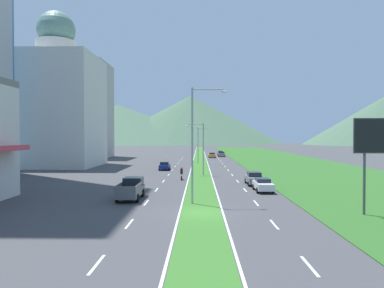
{
  "coord_description": "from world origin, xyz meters",
  "views": [
    {
      "loc": [
        -0.15,
        -29.18,
        6.18
      ],
      "look_at": [
        -1.36,
        30.39,
        4.93
      ],
      "focal_mm": 34.2,
      "sensor_mm": 36.0,
      "label": 1
    }
  ],
  "objects": [
    {
      "name": "car_2",
      "position": [
        6.85,
        17.49,
        0.81
      ],
      "size": [
        2.03,
        4.77,
        1.62
      ],
      "rotation": [
        0.0,
        0.0,
        -1.57
      ],
      "color": "slate",
      "rests_on": "ground_plane"
    },
    {
      "name": "lane_dash_right_3",
      "position": [
        5.1,
        4.6,
        0.01
      ],
      "size": [
        0.16,
        2.8,
        0.01
      ],
      "primitive_type": "cube",
      "color": "silver",
      "rests_on": "ground_plane"
    },
    {
      "name": "lane_dash_right_6",
      "position": [
        5.1,
        29.2,
        0.01
      ],
      "size": [
        0.16,
        2.8,
        0.01
      ],
      "primitive_type": "cube",
      "color": "silver",
      "rests_on": "ground_plane"
    },
    {
      "name": "lane_dash_right_2",
      "position": [
        5.1,
        -3.6,
        0.01
      ],
      "size": [
        0.16,
        2.8,
        0.01
      ],
      "primitive_type": "cube",
      "color": "silver",
      "rests_on": "ground_plane"
    },
    {
      "name": "lane_dash_left_8",
      "position": [
        -5.1,
        45.59,
        0.01
      ],
      "size": [
        0.16,
        2.8,
        0.01
      ],
      "primitive_type": "cube",
      "color": "silver",
      "rests_on": "ground_plane"
    },
    {
      "name": "lane_dash_left_6",
      "position": [
        -5.1,
        29.2,
        0.01
      ],
      "size": [
        0.16,
        2.8,
        0.01
      ],
      "primitive_type": "cube",
      "color": "silver",
      "rests_on": "ground_plane"
    },
    {
      "name": "edge_line_median_left",
      "position": [
        -1.75,
        60.0,
        0.01
      ],
      "size": [
        0.16,
        240.0,
        0.01
      ],
      "primitive_type": "cube",
      "color": "silver",
      "rests_on": "ground_plane"
    },
    {
      "name": "lane_dash_left_1",
      "position": [
        -5.1,
        -11.8,
        0.01
      ],
      "size": [
        0.16,
        2.8,
        0.01
      ],
      "primitive_type": "cube",
      "color": "silver",
      "rests_on": "ground_plane"
    },
    {
      "name": "lane_dash_right_11",
      "position": [
        5.1,
        70.19,
        0.01
      ],
      "size": [
        0.16,
        2.8,
        0.01
      ],
      "primitive_type": "cube",
      "color": "silver",
      "rests_on": "ground_plane"
    },
    {
      "name": "ground_plane",
      "position": [
        0.0,
        0.0,
        0.0
      ],
      "size": [
        600.0,
        600.0,
        0.0
      ],
      "primitive_type": "plane",
      "color": "#424244"
    },
    {
      "name": "car_1",
      "position": [
        6.7,
        89.06,
        0.77
      ],
      "size": [
        1.88,
        4.7,
        1.5
      ],
      "rotation": [
        0.0,
        0.0,
        -1.57
      ],
      "color": "black",
      "rests_on": "ground_plane"
    },
    {
      "name": "lane_dash_left_3",
      "position": [
        -5.1,
        4.6,
        0.01
      ],
      "size": [
        0.16,
        2.8,
        0.01
      ],
      "primitive_type": "cube",
      "color": "silver",
      "rests_on": "ground_plane"
    },
    {
      "name": "car_0",
      "position": [
        3.5,
        76.57,
        0.75
      ],
      "size": [
        2.0,
        4.29,
        1.46
      ],
      "rotation": [
        0.0,
        0.0,
        -1.57
      ],
      "color": "#C6842D",
      "rests_on": "ground_plane"
    },
    {
      "name": "hill_far_center",
      "position": [
        -8.26,
        297.95,
        21.14
      ],
      "size": [
        160.32,
        160.32,
        42.28
      ],
      "primitive_type": "cone",
      "color": "#47664C",
      "rests_on": "ground_plane"
    },
    {
      "name": "grass_verge_right",
      "position": [
        20.6,
        60.0,
        0.03
      ],
      "size": [
        24.0,
        240.0,
        0.06
      ],
      "primitive_type": "cube",
      "color": "#2D6023",
      "rests_on": "ground_plane"
    },
    {
      "name": "lane_dash_left_2",
      "position": [
        -5.1,
        -3.6,
        0.01
      ],
      "size": [
        0.16,
        2.8,
        0.01
      ],
      "primitive_type": "cube",
      "color": "silver",
      "rests_on": "ground_plane"
    },
    {
      "name": "lane_dash_right_8",
      "position": [
        5.1,
        45.59,
        0.01
      ],
      "size": [
        0.16,
        2.8,
        0.01
      ],
      "primitive_type": "cube",
      "color": "silver",
      "rests_on": "ground_plane"
    },
    {
      "name": "lane_dash_right_10",
      "position": [
        5.1,
        61.99,
        0.01
      ],
      "size": [
        0.16,
        2.8,
        0.01
      ],
      "primitive_type": "cube",
      "color": "silver",
      "rests_on": "ground_plane"
    },
    {
      "name": "street_lamp_near",
      "position": [
        -0.47,
        4.0,
        6.05
      ],
      "size": [
        3.27,
        0.36,
        10.59
      ],
      "color": "#99999E",
      "rests_on": "ground_plane"
    },
    {
      "name": "lane_dash_right_12",
      "position": [
        5.1,
        78.39,
        0.01
      ],
      "size": [
        0.16,
        2.8,
        0.01
      ],
      "primitive_type": "cube",
      "color": "silver",
      "rests_on": "ground_plane"
    },
    {
      "name": "lane_dash_left_7",
      "position": [
        -5.1,
        37.4,
        0.01
      ],
      "size": [
        0.16,
        2.8,
        0.01
      ],
      "primitive_type": "cube",
      "color": "silver",
      "rests_on": "ground_plane"
    },
    {
      "name": "pickup_truck_0",
      "position": [
        -6.91,
        6.66,
        0.98
      ],
      "size": [
        2.18,
        5.4,
        2.0
      ],
      "rotation": [
        0.0,
        0.0,
        1.57
      ],
      "color": "#515459",
      "rests_on": "ground_plane"
    },
    {
      "name": "lane_dash_left_11",
      "position": [
        -5.1,
        70.19,
        0.01
      ],
      "size": [
        0.16,
        2.8,
        0.01
      ],
      "primitive_type": "cube",
      "color": "silver",
      "rests_on": "ground_plane"
    },
    {
      "name": "grass_median",
      "position": [
        0.0,
        60.0,
        0.03
      ],
      "size": [
        3.2,
        240.0,
        0.06
      ],
      "primitive_type": "cube",
      "color": "#387028",
      "rests_on": "ground_plane"
    },
    {
      "name": "street_lamp_mid",
      "position": [
        0.11,
        28.16,
        4.78
      ],
      "size": [
        2.92,
        0.29,
        8.2
      ],
      "color": "#99999E",
      "rests_on": "ground_plane"
    },
    {
      "name": "lane_dash_right_5",
      "position": [
        5.1,
        21.0,
        0.01
      ],
      "size": [
        0.16,
        2.8,
        0.01
      ],
      "primitive_type": "cube",
      "color": "silver",
      "rests_on": "ground_plane"
    },
    {
      "name": "edge_line_median_right",
      "position": [
        1.75,
        60.0,
        0.01
      ],
      "size": [
        0.16,
        240.0,
        0.01
      ],
      "primitive_type": "cube",
      "color": "silver",
      "rests_on": "ground_plane"
    },
    {
      "name": "domed_building",
      "position": [
        -29.59,
        45.66,
        12.78
      ],
      "size": [
        16.64,
        16.64,
        31.85
      ],
      "color": "silver",
      "rests_on": "ground_plane"
    },
    {
      "name": "car_5",
      "position": [
        6.55,
        81.9,
        0.76
      ],
      "size": [
        2.04,
        4.36,
        1.47
      ],
      "rotation": [
        0.0,
        0.0,
        -1.57
      ],
      "color": "slate",
      "rests_on": "ground_plane"
    },
    {
      "name": "car_3",
      "position": [
        6.99,
        11.87,
        0.76
      ],
      "size": [
        1.88,
        4.62,
        1.46
      ],
      "rotation": [
        0.0,
        0.0,
        -1.57
      ],
      "color": "silver",
      "rests_on": "ground_plane"
    },
    {
      "name": "motorcycle_rider",
      "position": [
        -2.68,
        22.53,
        0.75
      ],
      "size": [
        0.36,
        2.0,
        1.8
      ],
      "rotation": [
        0.0,
        0.0,
        1.57
      ],
      "color": "black",
      "rests_on": "ground_plane"
    },
    {
      "name": "lane_dash_left_9",
      "position": [
        -5.1,
        53.79,
        0.01
      ],
      "size": [
        0.16,
        2.8,
        0.01
      ],
      "primitive_type": "cube",
      "color": "silver",
      "rests_on": "ground_plane"
    },
    {
      "name": "lane_dash_right_9",
      "position": [
        5.1,
        53.79,
        0.01
      ],
      "size": [
        0.16,
        2.8,
        0.01
      ],
      "primitive_type": "cube",
      "color": "silver",
      "rests_on": "ground_plane"
    },
    {
      "name": "lane_dash_right_7",
      "position": [
        5.1,
        37.4,
        0.01
      ],
      "size": [
        0.16,
        2.8,
        0.01
      ],
      "primitive_type": "cube",
      "color": "silver",
      "rests_on": "ground_plane"
    },
    {
      "name": "street_lamp_far",
      "position": [
        -0.09,
        52.3,
        4.72
      ],
      "size": [
        2.96,
        0.39,
        8.09
      ],
      "color": "#99999E",
      "rests_on": "ground_plane"
    },
    {
      "name": "midrise_colored",
      "position": [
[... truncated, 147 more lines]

